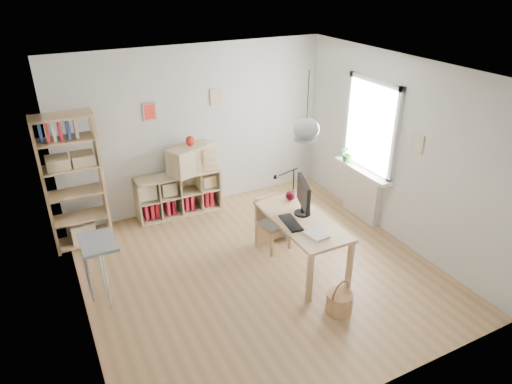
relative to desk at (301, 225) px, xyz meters
name	(u,v)px	position (x,y,z in m)	size (l,w,h in m)	color
ground	(259,270)	(-0.55, 0.15, -0.66)	(4.50, 4.50, 0.00)	#A87B54
room_shell	(306,129)	(0.00, 0.00, 1.34)	(4.50, 4.50, 4.50)	white
window_unit	(371,127)	(1.68, 0.75, 0.89)	(0.07, 1.16, 1.46)	white
radiator	(362,194)	(1.64, 0.75, -0.26)	(0.10, 0.80, 0.80)	silver
windowsill	(362,171)	(1.59, 0.75, 0.17)	(0.22, 1.20, 0.06)	white
desk	(301,225)	(0.00, 0.00, 0.00)	(0.70, 1.50, 0.75)	tan
cube_shelf	(177,196)	(-1.02, 2.23, -0.36)	(1.40, 0.38, 0.72)	tan
tall_bookshelf	(72,178)	(-2.59, 1.95, 0.43)	(0.80, 0.38, 2.00)	tan
side_table	(94,255)	(-2.59, 0.50, 0.01)	(0.40, 0.55, 0.85)	gray
chair	(271,219)	(-0.12, 0.62, -0.20)	(0.45, 0.45, 0.80)	gray
wicker_basket	(339,302)	(-0.07, -1.02, -0.51)	(0.32, 0.32, 0.44)	#946843
storage_chest	(295,220)	(0.43, 0.84, -0.47)	(0.59, 0.65, 0.56)	silver
monitor	(303,196)	(0.08, 0.11, 0.37)	(0.23, 0.55, 0.49)	black
keyboard	(291,223)	(-0.19, -0.04, 0.10)	(0.17, 0.45, 0.02)	black
task_lamp	(284,181)	(0.08, 0.62, 0.38)	(0.39, 0.15, 0.42)	black
yarn_ball	(290,196)	(0.15, 0.54, 0.16)	(0.13, 0.13, 0.13)	#430915
paper_tray	(316,234)	(-0.05, -0.43, 0.11)	(0.22, 0.28, 0.03)	white
drawer_chest	(191,159)	(-0.75, 2.19, 0.28)	(0.77, 0.35, 0.44)	tan
red_vase	(190,141)	(-0.75, 2.19, 0.59)	(0.14, 0.14, 0.17)	#A41D0D
potted_plant	(348,153)	(1.57, 1.10, 0.35)	(0.26, 0.23, 0.29)	#2A6D28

